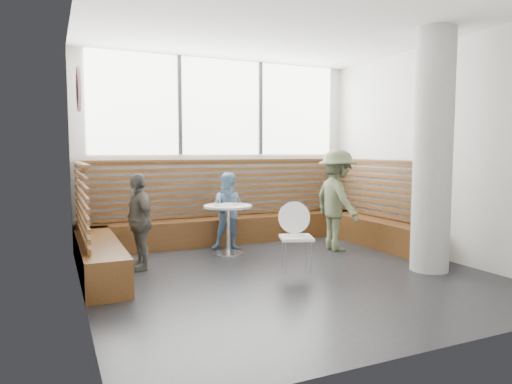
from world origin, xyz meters
name	(u,v)px	position (x,y,z in m)	size (l,w,h in m)	color
room	(288,152)	(0.00, 0.00, 1.60)	(5.00, 5.00, 3.20)	silver
booth	(237,224)	(0.00, 1.77, 0.41)	(5.00, 2.50, 1.44)	#452811
concrete_column	(433,152)	(1.85, -0.60, 1.60)	(0.50, 0.50, 3.20)	gray
wall_art	(78,89)	(-2.46, 0.40, 2.30)	(0.50, 0.50, 0.03)	white
cafe_table	(228,219)	(-0.29, 1.42, 0.55)	(0.75, 0.75, 0.77)	silver
cafe_chair	(294,230)	(0.19, 0.18, 0.54)	(0.44, 0.43, 0.92)	white
adult_man	(337,200)	(1.43, 0.99, 0.81)	(1.05, 0.60, 1.63)	#525B3C
child_back	(230,211)	(-0.14, 1.71, 0.63)	(0.61, 0.48, 1.26)	#5F82A4
child_left	(139,221)	(-1.71, 1.08, 0.66)	(0.77, 0.32, 1.31)	#53514B
plate_near	(217,205)	(-0.43, 1.51, 0.78)	(0.18, 0.18, 0.01)	white
plate_far	(229,204)	(-0.22, 1.55, 0.78)	(0.20, 0.20, 0.01)	white
glass_left	(217,202)	(-0.49, 1.37, 0.83)	(0.07, 0.07, 0.11)	white
glass_mid	(235,202)	(-0.19, 1.37, 0.82)	(0.06, 0.06, 0.10)	white
glass_right	(239,201)	(-0.11, 1.41, 0.82)	(0.06, 0.06, 0.10)	white
menu_card	(238,206)	(-0.20, 1.22, 0.77)	(0.18, 0.13, 0.00)	#A5C64C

